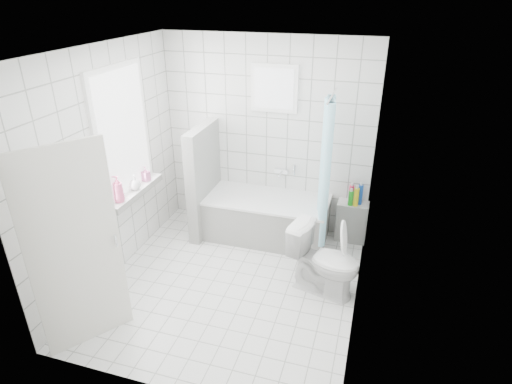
% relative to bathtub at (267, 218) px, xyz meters
% --- Properties ---
extents(ground, '(3.00, 3.00, 0.00)m').
position_rel_bathtub_xyz_m(ground, '(-0.12, -1.12, -0.29)').
color(ground, white).
rests_on(ground, ground).
extents(ceiling, '(3.00, 3.00, 0.00)m').
position_rel_bathtub_xyz_m(ceiling, '(-0.12, -1.12, 2.31)').
color(ceiling, white).
rests_on(ceiling, ground).
extents(wall_back, '(2.80, 0.02, 2.60)m').
position_rel_bathtub_xyz_m(wall_back, '(-0.12, 0.38, 1.01)').
color(wall_back, white).
rests_on(wall_back, ground).
extents(wall_front, '(2.80, 0.02, 2.60)m').
position_rel_bathtub_xyz_m(wall_front, '(-0.12, -2.62, 1.01)').
color(wall_front, white).
rests_on(wall_front, ground).
extents(wall_left, '(0.02, 3.00, 2.60)m').
position_rel_bathtub_xyz_m(wall_left, '(-1.52, -1.12, 1.01)').
color(wall_left, white).
rests_on(wall_left, ground).
extents(wall_right, '(0.02, 3.00, 2.60)m').
position_rel_bathtub_xyz_m(wall_right, '(1.28, -1.12, 1.01)').
color(wall_right, white).
rests_on(wall_right, ground).
extents(window_left, '(0.01, 0.90, 1.40)m').
position_rel_bathtub_xyz_m(window_left, '(-1.48, -0.82, 1.31)').
color(window_left, white).
rests_on(window_left, wall_left).
extents(window_back, '(0.50, 0.01, 0.50)m').
position_rel_bathtub_xyz_m(window_back, '(-0.02, 0.33, 1.66)').
color(window_back, white).
rests_on(window_back, wall_back).
extents(window_sill, '(0.18, 1.02, 0.08)m').
position_rel_bathtub_xyz_m(window_sill, '(-1.43, -0.82, 0.57)').
color(window_sill, white).
rests_on(window_sill, wall_left).
extents(door, '(0.50, 0.67, 2.00)m').
position_rel_bathtub_xyz_m(door, '(-1.14, -2.28, 0.71)').
color(door, silver).
rests_on(door, ground).
extents(bathtub, '(1.61, 0.77, 0.58)m').
position_rel_bathtub_xyz_m(bathtub, '(0.00, 0.00, 0.00)').
color(bathtub, white).
rests_on(bathtub, ground).
extents(partition_wall, '(0.15, 0.85, 1.50)m').
position_rel_bathtub_xyz_m(partition_wall, '(-0.87, -0.05, 0.46)').
color(partition_wall, white).
rests_on(partition_wall, ground).
extents(tiled_ledge, '(0.40, 0.24, 0.55)m').
position_rel_bathtub_xyz_m(tiled_ledge, '(1.10, 0.25, -0.02)').
color(tiled_ledge, white).
rests_on(tiled_ledge, ground).
extents(toilet, '(0.86, 0.62, 0.79)m').
position_rel_bathtub_xyz_m(toilet, '(0.91, -0.92, 0.11)').
color(toilet, white).
rests_on(toilet, ground).
extents(curtain_rod, '(0.02, 0.80, 0.02)m').
position_rel_bathtub_xyz_m(curtain_rod, '(0.75, -0.02, 1.71)').
color(curtain_rod, silver).
rests_on(curtain_rod, wall_back).
extents(shower_curtain, '(0.14, 0.48, 1.78)m').
position_rel_bathtub_xyz_m(shower_curtain, '(0.75, -0.16, 0.81)').
color(shower_curtain, '#54D7F8').
rests_on(shower_curtain, curtain_rod).
extents(tub_faucet, '(0.18, 0.06, 0.06)m').
position_rel_bathtub_xyz_m(tub_faucet, '(0.10, 0.33, 0.56)').
color(tub_faucet, silver).
rests_on(tub_faucet, wall_back).
extents(sill_bottles, '(0.18, 0.72, 0.32)m').
position_rel_bathtub_xyz_m(sill_bottles, '(-1.42, -0.95, 0.73)').
color(sill_bottles, pink).
rests_on(sill_bottles, window_sill).
extents(ledge_bottles, '(0.18, 0.17, 0.27)m').
position_rel_bathtub_xyz_m(ledge_bottles, '(1.11, 0.23, 0.38)').
color(ledge_bottles, '#18951B').
rests_on(ledge_bottles, tiled_ledge).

